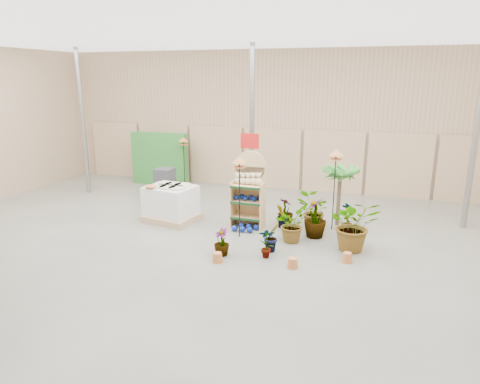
# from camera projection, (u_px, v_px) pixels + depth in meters

# --- Properties ---
(room) EXTENTS (15.20, 12.10, 4.70)m
(room) POSITION_uv_depth(u_px,v_px,m) (219.00, 144.00, 9.32)
(room) COLOR #5E5E56
(room) RESTS_ON ground
(display_shelf) EXTENTS (0.79, 0.50, 1.90)m
(display_shelf) POSITION_uv_depth(u_px,v_px,m) (249.00, 192.00, 10.61)
(display_shelf) COLOR tan
(display_shelf) RESTS_ON ground
(teddy_bears) EXTENTS (0.71, 0.19, 0.31)m
(teddy_bears) POSITION_uv_depth(u_px,v_px,m) (249.00, 180.00, 10.43)
(teddy_bears) COLOR beige
(teddy_bears) RESTS_ON display_shelf
(gazing_balls_shelf) EXTENTS (0.70, 0.24, 0.13)m
(gazing_balls_shelf) POSITION_uv_depth(u_px,v_px,m) (248.00, 198.00, 10.54)
(gazing_balls_shelf) COLOR navy
(gazing_balls_shelf) RESTS_ON display_shelf
(gazing_balls_floor) EXTENTS (0.63, 0.39, 0.15)m
(gazing_balls_floor) POSITION_uv_depth(u_px,v_px,m) (245.00, 228.00, 10.41)
(gazing_balls_floor) COLOR navy
(gazing_balls_floor) RESTS_ON ground
(pallet_stack) EXTENTS (1.46, 1.29, 0.95)m
(pallet_stack) POSITION_uv_depth(u_px,v_px,m) (171.00, 203.00, 11.08)
(pallet_stack) COLOR tan
(pallet_stack) RESTS_ON ground
(charcoal_planters) EXTENTS (0.50, 0.50, 1.00)m
(charcoal_planters) POSITION_uv_depth(u_px,v_px,m) (165.00, 185.00, 12.82)
(charcoal_planters) COLOR #28282B
(charcoal_planters) RESTS_ON ground
(trellis_stock) EXTENTS (2.00, 0.30, 1.80)m
(trellis_stock) POSITION_uv_depth(u_px,v_px,m) (160.00, 159.00, 14.73)
(trellis_stock) COLOR #2B722A
(trellis_stock) RESTS_ON ground
(offer_sign) EXTENTS (0.50, 0.08, 2.20)m
(offer_sign) POSITION_uv_depth(u_px,v_px,m) (250.00, 157.00, 11.36)
(offer_sign) COLOR gray
(offer_sign) RESTS_ON ground
(bird_table_front) EXTENTS (0.34, 0.34, 1.91)m
(bird_table_front) POSITION_uv_depth(u_px,v_px,m) (239.00, 162.00, 9.57)
(bird_table_front) COLOR black
(bird_table_front) RESTS_ON ground
(bird_table_right) EXTENTS (0.34, 0.34, 1.99)m
(bird_table_right) POSITION_uv_depth(u_px,v_px,m) (336.00, 155.00, 10.04)
(bird_table_right) COLOR black
(bird_table_right) RESTS_ON ground
(bird_table_back) EXTENTS (0.34, 0.34, 1.74)m
(bird_table_back) POSITION_uv_depth(u_px,v_px,m) (183.00, 141.00, 13.90)
(bird_table_back) COLOR black
(bird_table_back) RESTS_ON ground
(palm) EXTENTS (0.70, 0.70, 1.62)m
(palm) POSITION_uv_depth(u_px,v_px,m) (340.00, 172.00, 10.49)
(palm) COLOR brown
(palm) RESTS_ON ground
(potted_plant_1) EXTENTS (0.43, 0.46, 0.65)m
(potted_plant_1) POSITION_uv_depth(u_px,v_px,m) (272.00, 237.00, 9.14)
(potted_plant_1) COLOR #30842B
(potted_plant_1) RESTS_ON ground
(potted_plant_2) EXTENTS (0.72, 0.81, 0.84)m
(potted_plant_2) POSITION_uv_depth(u_px,v_px,m) (291.00, 224.00, 9.67)
(potted_plant_2) COLOR #30842B
(potted_plant_2) RESTS_ON ground
(potted_plant_3) EXTENTS (0.61, 0.61, 0.96)m
(potted_plant_3) POSITION_uv_depth(u_px,v_px,m) (315.00, 217.00, 9.91)
(potted_plant_3) COLOR #30842B
(potted_plant_3) RESTS_ON ground
(potted_plant_4) EXTENTS (0.49, 0.45, 0.76)m
(potted_plant_4) POSITION_uv_depth(u_px,v_px,m) (349.00, 217.00, 10.22)
(potted_plant_4) COLOR #30842B
(potted_plant_4) RESTS_ON ground
(potted_plant_5) EXTENTS (0.31, 0.37, 0.62)m
(potted_plant_5) POSITION_uv_depth(u_px,v_px,m) (282.00, 216.00, 10.55)
(potted_plant_5) COLOR #30842B
(potted_plant_5) RESTS_ON ground
(potted_plant_6) EXTENTS (0.83, 0.73, 0.87)m
(potted_plant_6) POSITION_uv_depth(u_px,v_px,m) (312.00, 211.00, 10.49)
(potted_plant_6) COLOR #30842B
(potted_plant_6) RESTS_ON ground
(potted_plant_7) EXTENTS (0.47, 0.47, 0.60)m
(potted_plant_7) POSITION_uv_depth(u_px,v_px,m) (222.00, 242.00, 8.92)
(potted_plant_7) COLOR #30842B
(potted_plant_7) RESTS_ON ground
(potted_plant_8) EXTENTS (0.39, 0.32, 0.65)m
(potted_plant_8) POSITION_uv_depth(u_px,v_px,m) (267.00, 243.00, 8.80)
(potted_plant_8) COLOR #30842B
(potted_plant_8) RESTS_ON ground
(potted_plant_10) EXTENTS (1.22, 1.12, 1.16)m
(potted_plant_10) POSITION_uv_depth(u_px,v_px,m) (354.00, 225.00, 9.13)
(potted_plant_10) COLOR #30842B
(potted_plant_10) RESTS_ON ground
(potted_plant_11) EXTENTS (0.55, 0.55, 0.70)m
(potted_plant_11) POSITION_uv_depth(u_px,v_px,m) (285.00, 211.00, 10.80)
(potted_plant_11) COLOR #30842B
(potted_plant_11) RESTS_ON ground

